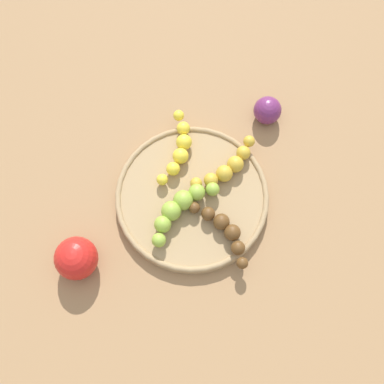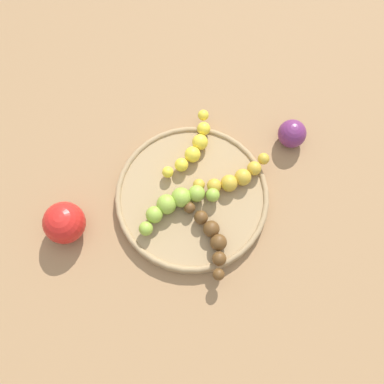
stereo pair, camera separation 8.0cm
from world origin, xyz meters
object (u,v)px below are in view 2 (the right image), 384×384
at_px(banana_spotted, 235,178).
at_px(banana_yellow, 193,147).
at_px(banana_green, 175,203).
at_px(banana_overripe, 210,237).
at_px(apple_red, 64,223).
at_px(plum_purple, 292,134).
at_px(fruit_bowl, 192,197).

distance_m(banana_spotted, banana_yellow, 0.09).
bearing_deg(banana_spotted, banana_green, -89.55).
xyz_separation_m(banana_overripe, apple_red, (-0.21, 0.13, 0.00)).
xyz_separation_m(apple_red, plum_purple, (0.43, -0.03, -0.01)).
bearing_deg(banana_yellow, banana_spotted, -10.27).
bearing_deg(apple_red, banana_spotted, -10.87).
relative_size(banana_overripe, plum_purple, 2.75).
bearing_deg(apple_red, banana_green, -16.41).
relative_size(banana_spotted, apple_red, 2.03).
relative_size(banana_overripe, banana_yellow, 1.12).
relative_size(banana_spotted, banana_yellow, 1.14).
distance_m(fruit_bowl, banana_green, 0.04).
relative_size(banana_green, plum_purple, 2.92).
relative_size(fruit_bowl, banana_yellow, 2.13).
height_order(fruit_bowl, apple_red, apple_red).
xyz_separation_m(banana_green, banana_yellow, (0.08, 0.08, -0.00)).
bearing_deg(banana_spotted, plum_purple, 104.84).
bearing_deg(banana_yellow, fruit_bowl, -62.33).
bearing_deg(banana_spotted, banana_yellow, -154.25).
distance_m(banana_green, banana_overripe, 0.08).
relative_size(banana_green, banana_yellow, 1.19).
xyz_separation_m(fruit_bowl, plum_purple, (0.22, 0.02, 0.01)).
height_order(fruit_bowl, banana_overripe, banana_overripe).
height_order(banana_overripe, banana_yellow, same).
relative_size(fruit_bowl, plum_purple, 5.21).
bearing_deg(banana_overripe, banana_spotted, 45.38).
distance_m(banana_green, apple_red, 0.19).
height_order(banana_yellow, apple_red, apple_red).
relative_size(fruit_bowl, banana_overripe, 1.89).
distance_m(fruit_bowl, banana_spotted, 0.08).
relative_size(banana_overripe, apple_red, 1.99).
xyz_separation_m(banana_spotted, plum_purple, (0.14, 0.03, -0.01)).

